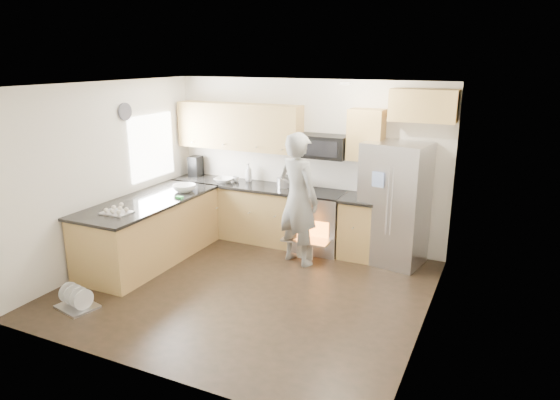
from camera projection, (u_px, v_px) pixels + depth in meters
The scene contains 8 objects.
ground at pixel (247, 288), 6.54m from camera, with size 4.50×4.50×0.00m, color black.
room_shell at pixel (242, 162), 6.10m from camera, with size 4.54×4.04×2.62m.
back_cabinet_run at pixel (266, 183), 8.03m from camera, with size 4.45×0.64×2.50m.
peninsula at pixel (150, 230), 7.34m from camera, with size 0.96×2.36×1.03m.
stove_range at pixel (319, 208), 7.68m from camera, with size 0.76×0.97×1.79m.
refrigerator at pixel (394, 204), 7.16m from camera, with size 0.97×0.82×1.77m.
person at pixel (298, 199), 7.12m from camera, with size 0.70×0.46×1.93m, color gray.
dish_rack at pixel (77, 302), 6.01m from camera, with size 0.53×0.46×0.28m.
Camera 1 is at (2.93, -5.21, 2.92)m, focal length 32.00 mm.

